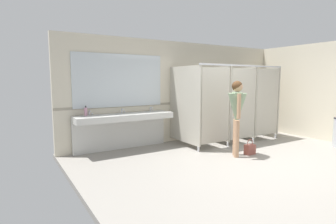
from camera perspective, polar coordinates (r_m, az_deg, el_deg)
ground_plane at (r=6.01m, az=17.31°, el=-10.27°), size 6.97×5.44×0.10m
wall_back at (r=7.61m, az=3.52°, el=4.33°), size 6.97×0.12×2.71m
wall_back_tile_band at (r=7.58m, az=3.78°, el=2.01°), size 6.97×0.01×0.06m
vanity_counter at (r=6.51m, az=-9.39°, el=-2.40°), size 2.34×0.56×1.00m
mirror_panel at (r=6.61m, az=-10.21°, el=6.58°), size 2.24×0.02×1.26m
bathroom_stalls at (r=7.48m, az=13.28°, el=2.00°), size 2.88×1.31×2.06m
person_standing at (r=6.05m, az=14.40°, el=0.64°), size 0.56×0.56×1.66m
handbag at (r=6.43m, az=16.97°, el=-7.53°), size 0.24×0.14×0.36m
soap_dispenser at (r=6.27m, az=-17.05°, el=0.11°), size 0.07×0.07×0.22m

